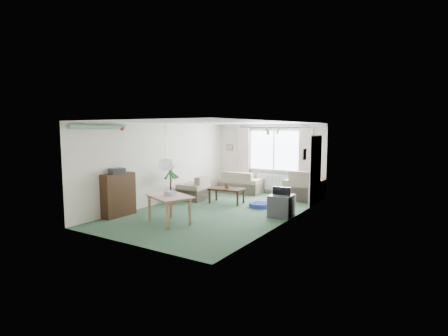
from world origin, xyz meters
The scene contains 25 objects.
ground centered at (0.00, 0.00, 0.00)m, with size 6.50×6.50×0.00m, color #2E4D35.
window centered at (0.20, 3.23, 1.50)m, with size 1.80×0.03×1.30m, color white.
curtain_rod centered at (0.20, 3.15, 2.27)m, with size 2.60×0.03×0.03m, color black.
curtain_left centered at (-0.95, 3.13, 1.27)m, with size 0.45×0.08×2.00m, color beige.
curtain_right centered at (1.35, 3.13, 1.27)m, with size 0.45×0.08×2.00m, color beige.
radiator centered at (0.20, 3.19, 0.40)m, with size 1.20×0.10×0.55m, color white.
doorway centered at (1.99, 2.20, 1.00)m, with size 0.03×0.95×2.00m, color black.
pendant_lamp centered at (0.20, -2.30, 1.48)m, with size 0.36×0.36×0.36m, color white.
tinsel_garland centered at (-1.92, -2.30, 2.28)m, with size 1.60×1.60×0.12m, color #196626.
bauble_cluster_a centered at (1.30, 0.90, 2.22)m, with size 0.20×0.20×0.20m, color silver.
bauble_cluster_b centered at (1.60, -0.30, 2.22)m, with size 0.20×0.20×0.20m, color silver.
wall_picture_back centered at (-1.60, 3.23, 1.55)m, with size 0.28×0.03×0.22m, color brown.
wall_picture_right centered at (1.98, 1.20, 1.55)m, with size 0.03×0.24×0.30m, color brown.
sofa centered at (-0.84, 2.75, 0.37)m, with size 1.50×0.79×0.75m, color tan.
armchair_corner centered at (1.48, 2.73, 0.47)m, with size 1.04×0.99×0.93m, color beige.
armchair_left centered at (-1.50, 0.87, 0.37)m, with size 0.83×0.79×0.74m, color #BCAD8E.
coffee_table centered at (-0.33, 0.98, 0.23)m, with size 1.01×0.56×0.46m, color black.
photo_frame centered at (-0.30, 0.93, 0.54)m, with size 0.12×0.02×0.16m, color brown.
bookshelf centered at (-1.84, -1.84, 0.55)m, with size 0.30×0.90×1.10m, color black.
hifi_box centered at (-1.82, -1.87, 1.17)m, with size 0.28×0.35×0.14m, color #323337.
houseplant centered at (-1.65, -0.04, 0.62)m, with size 0.53×0.53×1.23m, color #216031.
dining_table centered at (-0.32, -1.64, 0.32)m, with size 1.03×0.68×0.64m, color tan.
gift_box centered at (-0.29, -1.62, 0.70)m, with size 0.25×0.18×0.12m, color #B9BCC5.
tv_cube centered at (1.70, 0.35, 0.28)m, with size 0.56×0.61×0.56m, color #35363A.
pet_bed centered at (0.76, 1.03, 0.06)m, with size 0.62×0.62×0.12m, color #203E93.
Camera 1 is at (5.10, -7.83, 2.22)m, focal length 28.00 mm.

